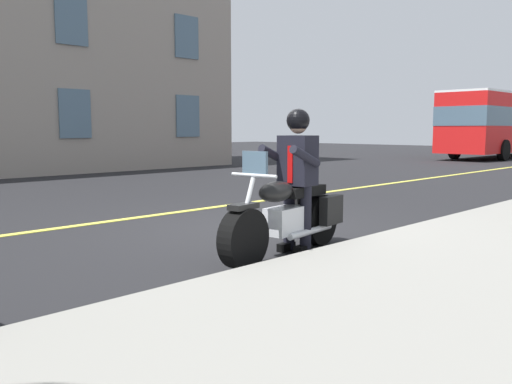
# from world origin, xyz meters

# --- Properties ---
(ground_plane) EXTENTS (80.00, 80.00, 0.00)m
(ground_plane) POSITION_xyz_m (0.00, 0.00, 0.00)
(ground_plane) COLOR black
(lane_center_stripe) EXTENTS (60.00, 0.16, 0.01)m
(lane_center_stripe) POSITION_xyz_m (0.00, -2.00, 0.01)
(lane_center_stripe) COLOR #E5DB4C
(lane_center_stripe) RESTS_ON ground_plane
(motorcycle_main) EXTENTS (2.22, 0.78, 1.26)m
(motorcycle_main) POSITION_xyz_m (0.85, 1.56, 0.45)
(motorcycle_main) COLOR black
(motorcycle_main) RESTS_ON ground_plane
(rider_main) EXTENTS (0.67, 0.61, 1.74)m
(rider_main) POSITION_xyz_m (0.66, 1.53, 1.04)
(rider_main) COLOR black
(rider_main) RESTS_ON ground_plane
(bus_near) EXTENTS (11.05, 2.70, 3.30)m
(bus_near) POSITION_xyz_m (-23.91, -5.13, 1.87)
(bus_near) COLOR red
(bus_near) RESTS_ON ground_plane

